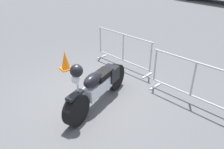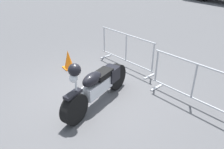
% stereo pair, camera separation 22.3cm
% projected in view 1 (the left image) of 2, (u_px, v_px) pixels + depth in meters
% --- Properties ---
extents(ground_plane, '(120.00, 120.00, 0.00)m').
position_uv_depth(ground_plane, '(91.00, 97.00, 5.47)').
color(ground_plane, '#4C4C4F').
extents(motorcycle, '(1.10, 2.20, 1.31)m').
position_uv_depth(motorcycle, '(98.00, 85.00, 4.99)').
color(motorcycle, black).
rests_on(motorcycle, ground).
extents(crowd_barrier_near, '(2.19, 0.72, 1.07)m').
position_uv_depth(crowd_barrier_near, '(123.00, 50.00, 6.81)').
color(crowd_barrier_near, '#9EA0A5').
rests_on(crowd_barrier_near, ground).
extents(crowd_barrier_far, '(2.19, 0.72, 1.07)m').
position_uv_depth(crowd_barrier_far, '(193.00, 82.00, 5.01)').
color(crowd_barrier_far, '#9EA0A5').
rests_on(crowd_barrier_far, ground).
extents(traffic_cone, '(0.34, 0.34, 0.59)m').
position_uv_depth(traffic_cone, '(65.00, 61.00, 6.73)').
color(traffic_cone, orange).
rests_on(traffic_cone, ground).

